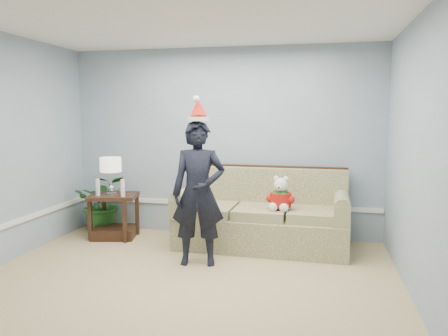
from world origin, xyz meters
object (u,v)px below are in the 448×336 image
man (198,193)px  teddy_bear (281,198)px  houseplant (104,203)px  table_lamp (111,166)px  sofa (262,218)px  side_table (114,221)px

man → teddy_bear: 1.12m
houseplant → teddy_bear: teddy_bear is taller
table_lamp → man: size_ratio=0.31×
sofa → houseplant: 2.44m
man → teddy_bear: size_ratio=3.84×
teddy_bear → houseplant: bearing=178.2°
sofa → side_table: sofa is taller
sofa → table_lamp: (-2.14, -0.07, 0.66)m
man → sofa: bearing=43.1°
houseplant → table_lamp: bearing=-47.0°
man → teddy_bear: man is taller
sofa → teddy_bear: bearing=-38.3°
teddy_bear → table_lamp: bearing=-175.5°
sofa → houseplant: size_ratio=2.61×
side_table → table_lamp: (-0.02, -0.02, 0.79)m
table_lamp → man: bearing=-28.0°
sofa → man: (-0.64, -0.87, 0.47)m
side_table → houseplant: bearing=136.5°
side_table → man: (1.48, -0.81, 0.60)m
sofa → teddy_bear: size_ratio=5.14×
side_table → table_lamp: 0.79m
side_table → teddy_bear: bearing=-4.0°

